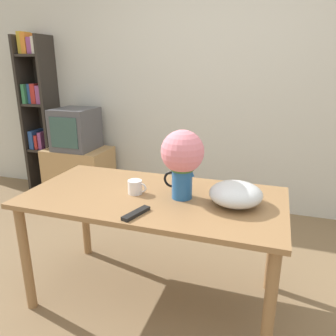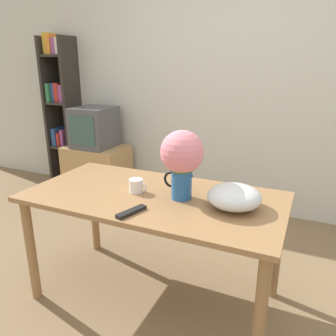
# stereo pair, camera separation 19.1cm
# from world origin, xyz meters

# --- Properties ---
(ground_plane) EXTENTS (12.00, 12.00, 0.00)m
(ground_plane) POSITION_xyz_m (0.00, 0.00, 0.00)
(ground_plane) COLOR #7F6647
(wall_back) EXTENTS (8.00, 0.05, 2.60)m
(wall_back) POSITION_xyz_m (0.00, 1.82, 1.30)
(wall_back) COLOR silver
(wall_back) RESTS_ON ground_plane
(table) EXTENTS (1.56, 0.79, 0.74)m
(table) POSITION_xyz_m (-0.14, 0.16, 0.64)
(table) COLOR olive
(table) RESTS_ON ground_plane
(flower_vase) EXTENTS (0.25, 0.25, 0.41)m
(flower_vase) POSITION_xyz_m (0.03, 0.18, 0.99)
(flower_vase) COLOR #235B9E
(flower_vase) RESTS_ON table
(coffee_mug) EXTENTS (0.12, 0.09, 0.09)m
(coffee_mug) POSITION_xyz_m (-0.26, 0.15, 0.78)
(coffee_mug) COLOR white
(coffee_mug) RESTS_ON table
(white_bowl) EXTENTS (0.30, 0.30, 0.13)m
(white_bowl) POSITION_xyz_m (0.34, 0.17, 0.80)
(white_bowl) COLOR silver
(white_bowl) RESTS_ON table
(remote_control) EXTENTS (0.10, 0.19, 0.02)m
(remote_control) POSITION_xyz_m (-0.13, -0.12, 0.75)
(remote_control) COLOR black
(remote_control) RESTS_ON table
(tv_stand) EXTENTS (0.69, 0.47, 0.60)m
(tv_stand) POSITION_xyz_m (-1.55, 1.47, 0.30)
(tv_stand) COLOR tan
(tv_stand) RESTS_ON ground_plane
(tv_set) EXTENTS (0.41, 0.45, 0.44)m
(tv_set) POSITION_xyz_m (-1.55, 1.47, 0.82)
(tv_set) COLOR #4C4C51
(tv_set) RESTS_ON tv_stand
(bookshelf) EXTENTS (0.35, 0.31, 1.83)m
(bookshelf) POSITION_xyz_m (-2.14, 1.66, 1.02)
(bookshelf) COLOR #2D2823
(bookshelf) RESTS_ON ground_plane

